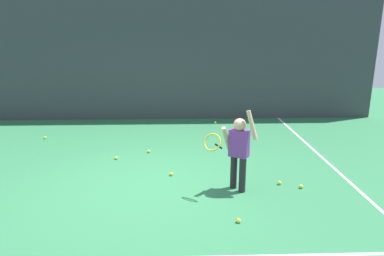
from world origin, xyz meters
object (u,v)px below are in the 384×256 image
at_px(tennis_ball_2, 238,220).
at_px(tennis_ball_3, 45,138).
at_px(tennis_ball_0, 171,174).
at_px(tennis_ball_5, 149,151).
at_px(tennis_ball_7, 215,123).
at_px(tennis_ball_8, 279,183).
at_px(tennis_player, 238,148).
at_px(tennis_ball_4, 116,158).
at_px(tennis_ball_6, 301,186).

xyz_separation_m(tennis_ball_2, tennis_ball_3, (-4.04, 3.98, 0.00)).
bearing_deg(tennis_ball_0, tennis_ball_5, 112.08).
height_order(tennis_ball_7, tennis_ball_8, same).
distance_m(tennis_player, tennis_ball_0, 1.43).
xyz_separation_m(tennis_ball_4, tennis_ball_8, (2.98, -1.31, 0.00)).
bearing_deg(tennis_ball_4, tennis_ball_8, -23.84).
bearing_deg(tennis_ball_8, tennis_ball_4, 156.16).
xyz_separation_m(tennis_player, tennis_ball_0, (-1.08, 0.62, -0.69)).
height_order(tennis_ball_0, tennis_ball_5, same).
xyz_separation_m(tennis_player, tennis_ball_3, (-4.17, 2.95, -0.69)).
bearing_deg(tennis_ball_4, tennis_player, -33.98).
xyz_separation_m(tennis_ball_3, tennis_ball_6, (5.25, -2.93, 0.00)).
bearing_deg(tennis_ball_3, tennis_ball_2, -44.59).
distance_m(tennis_ball_3, tennis_ball_7, 4.42).
distance_m(tennis_player, tennis_ball_3, 5.15).
height_order(tennis_ball_5, tennis_ball_7, same).
height_order(tennis_ball_3, tennis_ball_5, same).
bearing_deg(tennis_ball_7, tennis_player, -90.88).
xyz_separation_m(tennis_ball_3, tennis_ball_5, (2.58, -1.08, 0.00)).
bearing_deg(tennis_ball_3, tennis_ball_5, -22.67).
bearing_deg(tennis_ball_2, tennis_player, 82.77).
bearing_deg(tennis_ball_5, tennis_ball_0, -67.92).
bearing_deg(tennis_ball_5, tennis_ball_2, -63.31).
xyz_separation_m(tennis_player, tennis_ball_8, (0.76, 0.18, -0.69)).
bearing_deg(tennis_ball_2, tennis_ball_5, 116.69).
distance_m(tennis_ball_2, tennis_ball_6, 1.60).
height_order(tennis_player, tennis_ball_5, tennis_player).
relative_size(tennis_ball_3, tennis_ball_6, 1.00).
relative_size(tennis_player, tennis_ball_5, 20.46).
xyz_separation_m(tennis_ball_7, tennis_ball_8, (0.70, -4.07, 0.00)).
distance_m(tennis_ball_5, tennis_ball_7, 2.89).
bearing_deg(tennis_ball_0, tennis_ball_3, 142.93).
distance_m(tennis_player, tennis_ball_4, 2.76).
bearing_deg(tennis_ball_7, tennis_ball_0, -107.55).
bearing_deg(tennis_player, tennis_ball_5, 162.94).
bearing_deg(tennis_ball_3, tennis_ball_8, -29.39).
height_order(tennis_ball_6, tennis_ball_8, same).
bearing_deg(tennis_player, tennis_ball_4, 178.70).
relative_size(tennis_player, tennis_ball_7, 20.46).
xyz_separation_m(tennis_player, tennis_ball_6, (1.08, 0.02, -0.69)).
bearing_deg(tennis_ball_6, tennis_ball_4, 155.94).
bearing_deg(tennis_ball_8, tennis_player, -166.85).
height_order(tennis_ball_5, tennis_ball_8, same).
distance_m(tennis_ball_2, tennis_ball_7, 5.27).
distance_m(tennis_ball_0, tennis_ball_2, 1.90).
height_order(tennis_player, tennis_ball_0, tennis_player).
distance_m(tennis_ball_0, tennis_ball_7, 3.80).
bearing_deg(tennis_ball_5, tennis_ball_4, -148.44).
bearing_deg(tennis_ball_6, tennis_ball_5, 145.20).
distance_m(tennis_ball_2, tennis_ball_4, 3.27).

